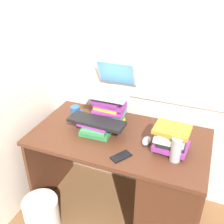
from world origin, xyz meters
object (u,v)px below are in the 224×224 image
book_stack_tall (109,110)px  wastebasket (42,214)px  book_stack_keyboard_riser (96,128)px  laptop (112,85)px  keyboard (97,122)px  water_bottle (176,150)px  book_stack_side (172,140)px  mug (76,112)px  cell_phone (121,156)px  desk (158,184)px  computer_mouse (147,141)px

book_stack_tall → wastebasket: book_stack_tall is taller
book_stack_keyboard_riser → laptop: size_ratio=0.79×
keyboard → wastebasket: bearing=-129.2°
laptop → water_bottle: bearing=-30.9°
book_stack_side → mug: size_ratio=2.19×
book_stack_keyboard_riser → cell_phone: bearing=-36.3°
desk → book_stack_keyboard_riser: (-0.49, -0.00, 0.38)m
laptop → water_bottle: laptop is taller
book_stack_tall → wastebasket: (-0.35, -0.54, -0.72)m
book_stack_keyboard_riser → laptop: bearing=83.6°
mug → book_stack_tall: bearing=3.7°
keyboard → water_bottle: (0.59, -0.10, -0.01)m
book_stack_tall → laptop: laptop is taller
book_stack_side → water_bottle: book_stack_side is taller
book_stack_side → computer_mouse: (-0.17, 0.02, -0.07)m
laptop → cell_phone: size_ratio=2.26×
book_stack_tall → water_bottle: size_ratio=1.58×
keyboard → mug: (-0.26, 0.15, -0.05)m
laptop → computer_mouse: size_ratio=2.96×
desk → keyboard: size_ratio=3.04×
keyboard → water_bottle: 0.60m
cell_phone → wastebasket: (-0.58, -0.17, -0.62)m
mug → cell_phone: mug is taller
water_bottle → wastebasket: (-0.91, -0.27, -0.69)m
desk → mug: mug is taller
water_bottle → wastebasket: water_bottle is taller
book_stack_keyboard_riser → book_stack_side: 0.55m
book_stack_keyboard_riser → water_bottle: size_ratio=1.49×
cell_phone → book_stack_side: bearing=65.8°
mug → cell_phone: size_ratio=0.82×
book_stack_tall → book_stack_side: 0.55m
desk → laptop: 0.81m
book_stack_tall → book_stack_keyboard_riser: book_stack_tall is taller
water_bottle → cell_phone: bearing=-163.3°
cell_phone → wastebasket: 0.87m
water_bottle → wastebasket: size_ratio=0.60×
book_stack_tall → cell_phone: book_stack_tall is taller
book_stack_tall → laptop: size_ratio=0.84×
wastebasket → computer_mouse: bearing=28.8°
desk → book_stack_tall: size_ratio=4.92×
book_stack_tall → book_stack_keyboard_riser: 0.19m
keyboard → water_bottle: size_ratio=2.56×
cell_phone → keyboard: bearing=175.1°
book_stack_side → mug: book_stack_side is taller
book_stack_side → cell_phone: book_stack_side is taller
desk → cell_phone: 0.46m
book_stack_side → laptop: 0.61m
desk → book_stack_keyboard_riser: book_stack_keyboard_riser is taller
book_stack_side → keyboard: bearing=179.1°
water_bottle → cell_phone: (-0.33, -0.10, -0.08)m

